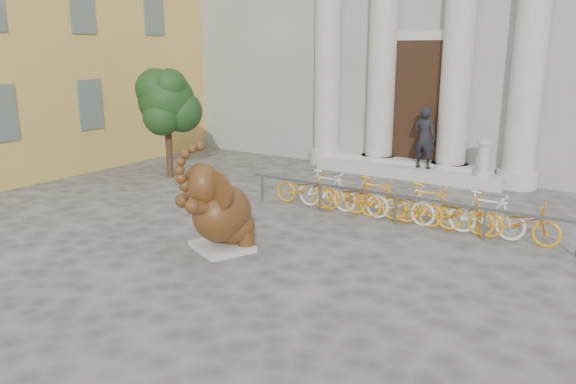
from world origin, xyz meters
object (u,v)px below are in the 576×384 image
Objects in this scene: elephant_statue at (219,211)px; pedestrian at (425,138)px; bike_rack at (400,201)px; tree at (167,102)px.

elephant_statue is 8.37m from pedestrian.
elephant_statue reaches higher than bike_rack.
pedestrian is (-1.08, 4.52, 0.81)m from bike_rack.
bike_rack is at bearing -3.52° from tree.
tree reaches higher than bike_rack.
bike_rack is (2.34, 3.74, -0.31)m from elephant_statue.
elephant_statue is 0.66× the size of tree.
bike_rack is 8.11m from tree.
bike_rack is at bearing 105.58° from pedestrian.
elephant_statue is 7.13m from tree.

